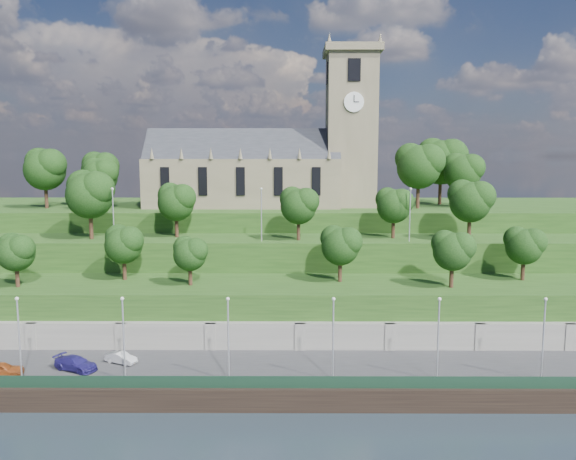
{
  "coord_description": "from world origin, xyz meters",
  "views": [
    {
      "loc": [
        3.93,
        -49.13,
        23.41
      ],
      "look_at": [
        3.57,
        30.0,
        13.01
      ],
      "focal_mm": 35.0,
      "sensor_mm": 36.0,
      "label": 1
    }
  ],
  "objects_px": {
    "car_left": "(1,370)",
    "car_middle": "(121,358)",
    "car_right": "(76,363)",
    "church": "(272,162)"
  },
  "relations": [
    {
      "from": "church",
      "to": "car_right",
      "type": "xyz_separation_m",
      "value": [
        -18.54,
        -40.9,
        -19.84
      ]
    },
    {
      "from": "church",
      "to": "car_right",
      "type": "height_order",
      "value": "church"
    },
    {
      "from": "church",
      "to": "car_left",
      "type": "relative_size",
      "value": 9.11
    },
    {
      "from": "church",
      "to": "car_middle",
      "type": "bearing_deg",
      "value": -110.46
    },
    {
      "from": "car_left",
      "to": "car_middle",
      "type": "distance_m",
      "value": 11.31
    },
    {
      "from": "car_left",
      "to": "car_middle",
      "type": "relative_size",
      "value": 1.22
    },
    {
      "from": "car_left",
      "to": "car_right",
      "type": "bearing_deg",
      "value": -85.01
    },
    {
      "from": "car_left",
      "to": "car_middle",
      "type": "height_order",
      "value": "car_left"
    },
    {
      "from": "church",
      "to": "car_left",
      "type": "height_order",
      "value": "church"
    },
    {
      "from": "car_right",
      "to": "car_middle",
      "type": "bearing_deg",
      "value": -39.62
    }
  ]
}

